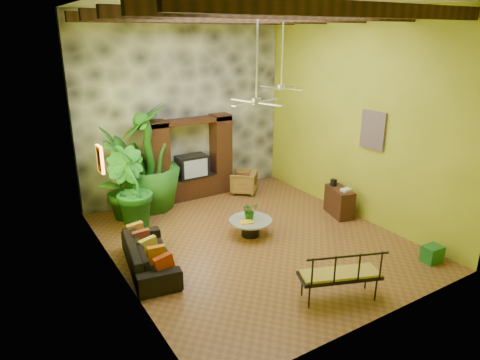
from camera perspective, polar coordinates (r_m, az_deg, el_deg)
ground at (r=9.87m, az=1.66°, el=-7.85°), size 7.00×7.00×0.00m
ceiling at (r=8.82m, az=1.99°, el=22.53°), size 6.00×7.00×0.02m
back_wall at (r=12.04m, az=-7.51°, el=9.50°), size 6.00×0.02×5.00m
left_wall at (r=7.82m, az=-16.91°, el=3.70°), size 0.02×7.00×5.00m
right_wall at (r=10.93m, az=15.20°, el=8.04°), size 0.02×7.00×5.00m
stone_accent_wall at (r=11.99m, az=-7.39°, el=9.46°), size 5.98×0.10×4.98m
ceiling_beams at (r=8.81m, az=1.97°, el=21.10°), size 5.95×5.36×0.22m
entertainment_center at (r=12.07m, az=-6.49°, el=2.06°), size 2.40×0.55×2.30m
ceiling_fan_front at (r=8.43m, az=2.24°, el=11.81°), size 1.28×1.28×1.86m
ceiling_fan_back at (r=10.76m, az=5.57°, el=13.30°), size 1.28×1.28×1.86m
wall_art_mask at (r=8.88m, az=-18.15°, el=2.65°), size 0.06×0.32×0.55m
wall_art_painting at (r=10.55m, az=17.30°, el=6.35°), size 0.06×0.70×0.90m
sofa at (r=8.76m, az=-11.98°, el=-9.74°), size 1.14×2.19×0.61m
wicker_armchair at (r=12.50m, az=0.52°, el=-0.28°), size 1.00×1.00×0.65m
tall_plant_a at (r=10.84m, az=-15.65°, el=0.73°), size 1.37×1.51×2.37m
tall_plant_b at (r=10.44m, az=-14.45°, el=-1.12°), size 1.35×1.37×1.95m
tall_plant_c at (r=11.31m, az=-12.06°, el=2.96°), size 2.10×2.10×2.82m
coffee_table at (r=9.92m, az=1.40°, el=-6.05°), size 0.99×0.99×0.40m
centerpiece_plant at (r=9.81m, az=1.31°, el=-4.11°), size 0.39×0.34×0.41m
yellow_tray at (r=9.69m, az=0.83°, el=-5.63°), size 0.33×0.27×0.03m
iron_bench at (r=7.74m, az=13.59°, el=-11.96°), size 1.51×1.02×0.57m
side_console at (r=11.26m, az=13.08°, el=-2.85°), size 0.63×0.98×0.72m
green_bin at (r=9.73m, az=24.25°, el=-8.96°), size 0.41×0.32×0.34m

